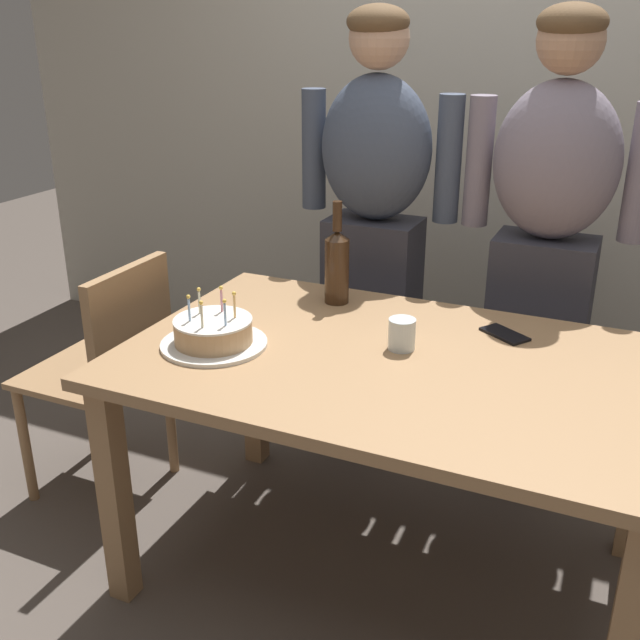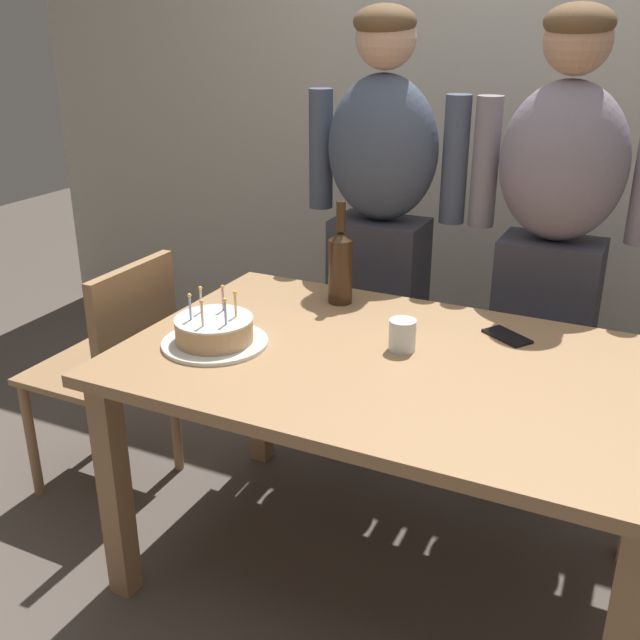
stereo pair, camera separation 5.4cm
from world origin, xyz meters
TOP-DOWN VIEW (x-y plane):
  - ground_plane at (0.00, 0.00)m, footprint 10.00×10.00m
  - back_wall at (0.00, 1.55)m, footprint 5.20×0.10m
  - dining_table at (0.00, 0.00)m, footprint 1.50×0.96m
  - birthday_cake at (-0.50, -0.13)m, footprint 0.31×0.31m
  - water_glass_near at (-0.00, 0.07)m, footprint 0.08×0.08m
  - wine_bottle at (-0.32, 0.34)m, footprint 0.08×0.08m
  - cell_phone at (0.25, 0.29)m, footprint 0.16×0.14m
  - person_man_bearded at (-0.35, 0.76)m, footprint 0.61×0.27m
  - person_woman_cardigan at (0.28, 0.76)m, footprint 0.61×0.27m
  - dining_chair at (-1.02, 0.02)m, footprint 0.42×0.42m

SIDE VIEW (x-z plane):
  - ground_plane at x=0.00m, z-range 0.00..0.00m
  - dining_chair at x=-1.02m, z-range 0.08..0.95m
  - dining_table at x=0.00m, z-range 0.27..1.01m
  - cell_phone at x=0.25m, z-range 0.74..0.75m
  - birthday_cake at x=-0.50m, z-range 0.70..0.86m
  - water_glass_near at x=0.00m, z-range 0.74..0.83m
  - wine_bottle at x=-0.32m, z-range 0.70..1.04m
  - person_man_bearded at x=-0.35m, z-range 0.04..1.70m
  - person_woman_cardigan at x=0.28m, z-range 0.04..1.70m
  - back_wall at x=0.00m, z-range 0.00..2.60m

